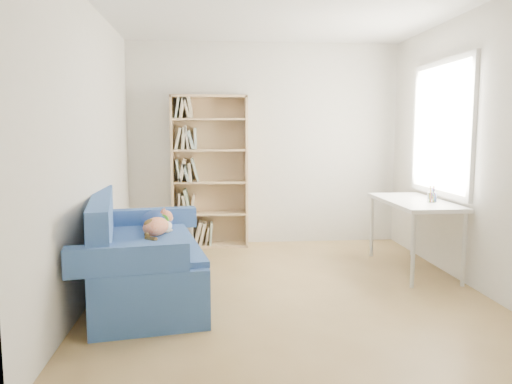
% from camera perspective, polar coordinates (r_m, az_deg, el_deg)
% --- Properties ---
extents(ground, '(4.00, 4.00, 0.00)m').
position_cam_1_polar(ground, '(4.77, 3.52, -10.97)').
color(ground, olive).
rests_on(ground, ground).
extents(room_shell, '(3.54, 4.04, 2.62)m').
position_cam_1_polar(room_shell, '(4.59, 4.84, 9.02)').
color(room_shell, silver).
rests_on(room_shell, ground).
extents(sofa, '(1.18, 1.99, 0.91)m').
position_cam_1_polar(sofa, '(4.59, -13.15, -7.44)').
color(sofa, '#264A8B').
rests_on(sofa, ground).
extents(bookshelf, '(0.96, 0.30, 1.91)m').
position_cam_1_polar(bookshelf, '(6.35, -5.32, 1.62)').
color(bookshelf, tan).
rests_on(bookshelf, ground).
extents(desk, '(0.60, 1.30, 0.75)m').
position_cam_1_polar(desk, '(5.50, 17.63, -1.58)').
color(desk, white).
rests_on(desk, ground).
extents(pen_cup, '(0.09, 0.09, 0.17)m').
position_cam_1_polar(pen_cup, '(5.39, 19.50, -0.42)').
color(pen_cup, white).
rests_on(pen_cup, desk).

